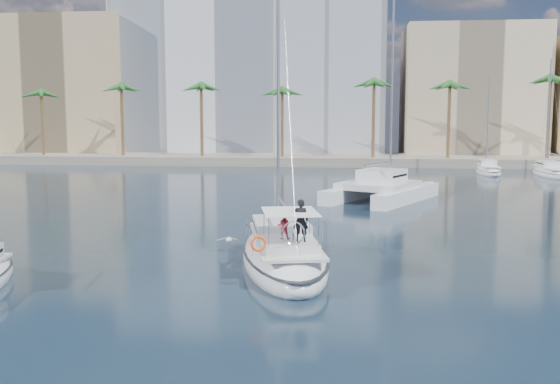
# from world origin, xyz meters

# --- Properties ---
(ground) EXTENTS (160.00, 160.00, 0.00)m
(ground) POSITION_xyz_m (0.00, 0.00, 0.00)
(ground) COLOR black
(ground) RESTS_ON ground
(quay) EXTENTS (120.00, 14.00, 1.20)m
(quay) POSITION_xyz_m (0.00, 61.00, 0.60)
(quay) COLOR gray
(quay) RESTS_ON ground
(building_modern) EXTENTS (42.00, 16.00, 28.00)m
(building_modern) POSITION_xyz_m (-12.00, 73.00, 14.00)
(building_modern) COLOR silver
(building_modern) RESTS_ON ground
(building_tan_left) EXTENTS (22.00, 14.00, 22.00)m
(building_tan_left) POSITION_xyz_m (-42.00, 69.00, 11.00)
(building_tan_left) COLOR tan
(building_tan_left) RESTS_ON ground
(building_beige) EXTENTS (20.00, 14.00, 20.00)m
(building_beige) POSITION_xyz_m (22.00, 70.00, 10.00)
(building_beige) COLOR beige
(building_beige) RESTS_ON ground
(palm_left) EXTENTS (3.60, 3.60, 12.30)m
(palm_left) POSITION_xyz_m (-34.00, 57.00, 10.28)
(palm_left) COLOR brown
(palm_left) RESTS_ON ground
(palm_centre) EXTENTS (3.60, 3.60, 12.30)m
(palm_centre) POSITION_xyz_m (0.00, 57.00, 10.28)
(palm_centre) COLOR brown
(palm_centre) RESTS_ON ground
(main_sloop) EXTENTS (5.95, 12.01, 17.08)m
(main_sloop) POSITION_xyz_m (0.52, -0.88, 0.53)
(main_sloop) COLOR white
(main_sloop) RESTS_ON ground
(catamaran) EXTENTS (10.04, 12.48, 16.38)m
(catamaran) POSITION_xyz_m (6.11, 21.87, 1.12)
(catamaran) COLOR white
(catamaran) RESTS_ON ground
(seagull) EXTENTS (1.23, 0.53, 0.23)m
(seagull) POSITION_xyz_m (-2.49, 1.78, 0.61)
(seagull) COLOR silver
(seagull) RESTS_ON ground
(moored_yacht_a) EXTENTS (3.37, 9.52, 11.90)m
(moored_yacht_a) POSITION_xyz_m (20.00, 47.00, 0.00)
(moored_yacht_a) COLOR white
(moored_yacht_a) RESTS_ON ground
(moored_yacht_b) EXTENTS (3.32, 10.83, 13.72)m
(moored_yacht_b) POSITION_xyz_m (26.50, 45.00, 0.00)
(moored_yacht_b) COLOR white
(moored_yacht_b) RESTS_ON ground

